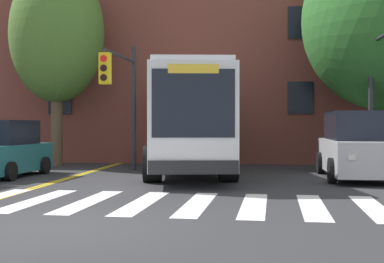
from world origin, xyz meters
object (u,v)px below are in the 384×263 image
Objects in this scene: car_teal_near_lane at (5,151)px; car_black_behind_bus at (200,136)px; car_silver_far_lane at (356,147)px; traffic_light_overhead at (122,86)px; traffic_light_near_corner at (382,75)px; street_tree_curbside_small at (57,34)px; city_bus at (187,119)px.

car_teal_near_lane is 0.80× the size of car_black_behind_bus.
car_black_behind_bus is (-6.32, 12.43, 0.05)m from car_silver_far_lane.
traffic_light_overhead reaches higher than car_teal_near_lane.
street_tree_curbside_small is (-12.16, 4.59, 2.26)m from traffic_light_near_corner.
traffic_light_near_corner reaches higher than car_black_behind_bus.
car_silver_far_lane is 13.00m from street_tree_curbside_small.
city_bus is 10.51m from car_black_behind_bus.
car_black_behind_bus is at bearing 93.13° from city_bus.
car_silver_far_lane is at bearing -4.94° from traffic_light_overhead.
traffic_light_near_corner is 13.20m from street_tree_curbside_small.
car_black_behind_bus is at bearing 116.94° from car_silver_far_lane.
car_teal_near_lane is 11.56m from car_silver_far_lane.
car_teal_near_lane is 6.65m from street_tree_curbside_small.
car_silver_far_lane is at bearing 134.72° from traffic_light_near_corner.
city_bus is 2.42× the size of car_black_behind_bus.
traffic_light_near_corner is at bearing 0.61° from car_teal_near_lane.
car_teal_near_lane is at bearing -176.17° from car_silver_far_lane.
traffic_light_near_corner reaches higher than car_teal_near_lane.
car_black_behind_bus is at bearing 58.43° from street_tree_curbside_small.
street_tree_curbside_small is at bearing 161.09° from city_bus.
street_tree_curbside_small is (-3.62, 3.27, 2.46)m from traffic_light_overhead.
car_silver_far_lane is 13.94m from car_black_behind_bus.
car_silver_far_lane is at bearing -18.91° from street_tree_curbside_small.
car_silver_far_lane is at bearing 3.83° from car_teal_near_lane.
traffic_light_near_corner is at bearing -20.68° from street_tree_curbside_small.
traffic_light_near_corner reaches higher than city_bus.
car_teal_near_lane is (-5.79, -2.74, -1.09)m from city_bus.
car_black_behind_bus is 12.02m from traffic_light_overhead.
car_teal_near_lane is 14.20m from car_black_behind_bus.
street_tree_curbside_small is at bearing 137.94° from traffic_light_overhead.
car_black_behind_bus is (-0.57, 10.46, -0.87)m from city_bus.
car_silver_far_lane is 1.04× the size of traffic_light_near_corner.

